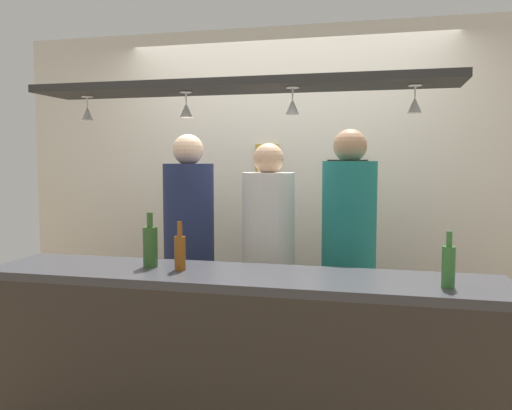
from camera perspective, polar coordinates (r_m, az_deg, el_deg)
name	(u,v)px	position (r m, az deg, el deg)	size (l,w,h in m)	color
back_wall	(286,196)	(4.10, 3.30, 0.93)	(4.40, 0.06, 2.60)	silver
bar_counter	(227,343)	(2.68, -3.14, -14.80)	(2.70, 0.55, 1.00)	#38383D
overhead_glass_rack	(238,86)	(2.75, -2.01, 12.82)	(2.20, 0.36, 0.04)	black
hanging_wineglass_far_left	(88,113)	(3.13, -17.87, 9.55)	(0.07, 0.07, 0.13)	silver
hanging_wineglass_left	(186,109)	(2.82, -7.61, 10.30)	(0.07, 0.07, 0.13)	silver
hanging_wineglass_center_left	(293,106)	(2.63, 4.00, 10.73)	(0.07, 0.07, 0.13)	silver
hanging_wineglass_center	(415,104)	(2.66, 16.90, 10.47)	(0.07, 0.07, 0.13)	silver
person_left_navy_shirt	(189,237)	(3.58, -7.31, -3.49)	(0.34, 0.34, 1.76)	#2D334C
person_middle_white_patterned_shirt	(268,246)	(3.43, 1.36, -4.52)	(0.34, 0.34, 1.69)	#2D334C
person_right_teal_shirt	(349,241)	(3.35, 10.06, -3.87)	(0.34, 0.34, 1.77)	#2D334C
bottle_champagne_green	(150,246)	(2.92, -11.44, -4.35)	(0.08, 0.08, 0.30)	#2D5623
bottle_beer_amber_tall	(180,251)	(2.81, -8.28, -5.03)	(0.06, 0.06, 0.26)	brown
bottle_beer_green_import	(448,265)	(2.56, 20.22, -6.17)	(0.06, 0.06, 0.26)	#336B2D
picture_frame_crest	(267,161)	(4.08, 1.18, 4.82)	(0.18, 0.02, 0.26)	#B29338
picture_frame_lower_pair	(347,172)	(3.99, 9.93, 3.59)	(0.30, 0.02, 0.18)	black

